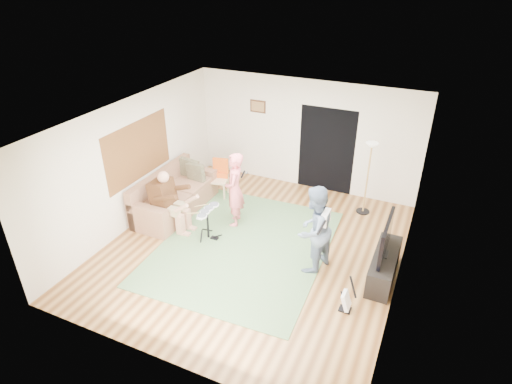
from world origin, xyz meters
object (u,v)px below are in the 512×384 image
singer (235,190)px  guitar_spare (347,301)px  sofa (173,198)px  torchiere_lamp (369,166)px  dining_chair (220,183)px  tv_cabinet (384,266)px  guitarist (314,230)px  drum_kit (208,225)px  television (386,238)px

singer → guitar_spare: (2.84, -1.62, -0.62)m
sofa → torchiere_lamp: bearing=23.1°
dining_chair → torchiere_lamp: bearing=-0.9°
sofa → tv_cabinet: (4.80, -0.43, -0.05)m
guitar_spare → tv_cabinet: bearing=69.9°
singer → guitarist: size_ratio=0.98×
drum_kit → torchiere_lamp: size_ratio=0.42×
torchiere_lamp → television: 2.28m
singer → torchiere_lamp: size_ratio=0.97×
drum_kit → television: 3.50m
drum_kit → guitar_spare: (3.10, -0.88, -0.10)m
sofa → drum_kit: 1.45m
guitarist → guitar_spare: guitarist is taller
guitar_spare → guitarist: bearing=136.2°
drum_kit → guitarist: 2.30m
drum_kit → torchiere_lamp: 3.67m
singer → guitarist: bearing=49.3°
torchiere_lamp → dining_chair: bearing=-169.0°
drum_kit → guitar_spare: bearing=-15.9°
guitarist → sofa: bearing=-83.7°
television → torchiere_lamp: bearing=109.5°
singer → torchiere_lamp: torchiere_lamp is taller
sofa → dining_chair: 1.24m
drum_kit → torchiere_lamp: bearing=41.1°
guitar_spare → torchiere_lamp: (-0.40, 3.23, 0.95)m
tv_cabinet → torchiere_lamp: bearing=110.7°
sofa → guitarist: size_ratio=1.34×
dining_chair → television: (4.09, -1.48, 0.52)m
drum_kit → guitar_spare: 3.22m
dining_chair → tv_cabinet: bearing=-31.6°
dining_chair → singer: bearing=-58.9°
torchiere_lamp → television: size_ratio=1.54×
tv_cabinet → television: size_ratio=1.28×
sofa → guitarist: 3.64m
torchiere_lamp → dining_chair: (-3.34, -0.65, -0.83)m
torchiere_lamp → guitar_spare: bearing=-82.9°
singer → tv_cabinet: (3.24, -0.52, -0.57)m
guitar_spare → drum_kit: bearing=164.1°
guitarist → drum_kit: bearing=-73.8°
guitarist → tv_cabinet: 1.43m
sofa → dining_chair: (0.66, 1.05, 0.02)m
torchiere_lamp → tv_cabinet: 2.45m
television → dining_chair: bearing=160.1°
guitarist → television: guitarist is taller
guitar_spare → tv_cabinet: 1.17m
sofa → drum_kit: size_ratio=3.22×
guitarist → dining_chair: 3.41m
sofa → guitar_spare: sofa is taller
singer → guitarist: guitarist is taller
sofa → dining_chair: bearing=58.0°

